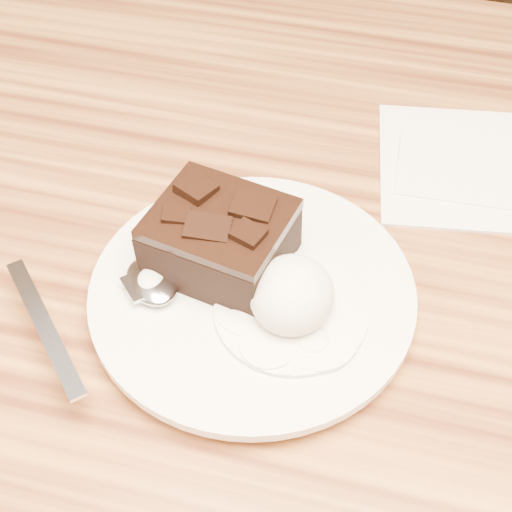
% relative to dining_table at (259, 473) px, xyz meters
% --- Properties ---
extents(dining_table, '(1.20, 0.80, 0.75)m').
position_rel_dining_table_xyz_m(dining_table, '(0.00, 0.00, 0.00)').
color(dining_table, '#532816').
rests_on(dining_table, floor).
extents(plate, '(0.22, 0.22, 0.02)m').
position_rel_dining_table_xyz_m(plate, '(0.01, -0.05, 0.38)').
color(plate, silver).
rests_on(plate, dining_table).
extents(brownie, '(0.10, 0.09, 0.04)m').
position_rel_dining_table_xyz_m(brownie, '(-0.02, -0.04, 0.41)').
color(brownie, black).
rests_on(brownie, plate).
extents(ice_cream_scoop, '(0.05, 0.06, 0.05)m').
position_rel_dining_table_xyz_m(ice_cream_scoop, '(0.04, -0.07, 0.41)').
color(ice_cream_scoop, silver).
rests_on(ice_cream_scoop, plate).
extents(melt_puddle, '(0.10, 0.10, 0.00)m').
position_rel_dining_table_xyz_m(melt_puddle, '(0.04, -0.07, 0.39)').
color(melt_puddle, white).
rests_on(melt_puddle, plate).
extents(spoon, '(0.15, 0.15, 0.01)m').
position_rel_dining_table_xyz_m(spoon, '(-0.06, -0.07, 0.40)').
color(spoon, silver).
rests_on(spoon, plate).
extents(napkin, '(0.17, 0.17, 0.01)m').
position_rel_dining_table_xyz_m(napkin, '(0.14, 0.13, 0.38)').
color(napkin, white).
rests_on(napkin, dining_table).
extents(crumb_a, '(0.01, 0.01, 0.00)m').
position_rel_dining_table_xyz_m(crumb_a, '(-0.02, -0.03, 0.40)').
color(crumb_a, black).
rests_on(crumb_a, plate).
extents(crumb_b, '(0.01, 0.01, 0.00)m').
position_rel_dining_table_xyz_m(crumb_b, '(0.07, -0.04, 0.39)').
color(crumb_b, black).
rests_on(crumb_b, plate).
extents(crumb_c, '(0.01, 0.01, 0.00)m').
position_rel_dining_table_xyz_m(crumb_c, '(0.06, -0.11, 0.40)').
color(crumb_c, black).
rests_on(crumb_c, plate).
extents(crumb_d, '(0.01, 0.01, 0.00)m').
position_rel_dining_table_xyz_m(crumb_d, '(0.03, -0.06, 0.40)').
color(crumb_d, black).
rests_on(crumb_d, plate).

